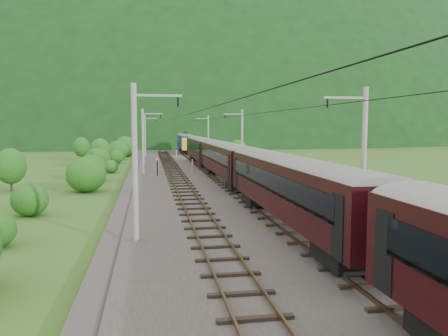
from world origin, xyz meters
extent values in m
plane|color=#28541A|center=(0.00, 0.00, 0.00)|extent=(600.00, 600.00, 0.00)
cube|color=#38332D|center=(0.00, 10.00, 0.15)|extent=(14.00, 220.00, 0.30)
cube|color=brown|center=(-3.12, 10.00, 0.49)|extent=(0.08, 220.00, 0.15)
cube|color=brown|center=(-1.68, 10.00, 0.49)|extent=(0.08, 220.00, 0.15)
cube|color=black|center=(-2.40, 10.00, 0.36)|extent=(2.40, 220.00, 0.12)
cube|color=brown|center=(1.68, 10.00, 0.49)|extent=(0.08, 220.00, 0.15)
cube|color=brown|center=(3.12, 10.00, 0.49)|extent=(0.08, 220.00, 0.15)
cube|color=black|center=(2.40, 10.00, 0.36)|extent=(2.40, 220.00, 0.12)
cylinder|color=gray|center=(-6.20, 0.00, 4.30)|extent=(0.28, 0.28, 8.00)
cube|color=gray|center=(-5.00, 0.00, 7.70)|extent=(2.40, 0.12, 0.12)
cylinder|color=black|center=(-4.00, 0.00, 7.40)|extent=(0.10, 0.10, 0.50)
cylinder|color=gray|center=(-6.20, 32.00, 4.30)|extent=(0.28, 0.28, 8.00)
cube|color=gray|center=(-5.00, 32.00, 7.70)|extent=(2.40, 0.12, 0.12)
cylinder|color=black|center=(-4.00, 32.00, 7.40)|extent=(0.10, 0.10, 0.50)
cylinder|color=gray|center=(-6.20, 64.00, 4.30)|extent=(0.28, 0.28, 8.00)
cube|color=gray|center=(-5.00, 64.00, 7.70)|extent=(2.40, 0.12, 0.12)
cylinder|color=black|center=(-4.00, 64.00, 7.40)|extent=(0.10, 0.10, 0.50)
cylinder|color=gray|center=(-6.20, 96.00, 4.30)|extent=(0.28, 0.28, 8.00)
cube|color=gray|center=(-5.00, 96.00, 7.70)|extent=(2.40, 0.12, 0.12)
cylinder|color=black|center=(-4.00, 96.00, 7.40)|extent=(0.10, 0.10, 0.50)
cylinder|color=gray|center=(-6.20, 128.00, 4.30)|extent=(0.28, 0.28, 8.00)
cube|color=gray|center=(-5.00, 128.00, 7.70)|extent=(2.40, 0.12, 0.12)
cylinder|color=black|center=(-4.00, 128.00, 7.40)|extent=(0.10, 0.10, 0.50)
cylinder|color=gray|center=(6.20, 0.00, 4.30)|extent=(0.28, 0.28, 8.00)
cube|color=gray|center=(5.00, 0.00, 7.70)|extent=(2.40, 0.12, 0.12)
cylinder|color=black|center=(4.00, 0.00, 7.40)|extent=(0.10, 0.10, 0.50)
cylinder|color=gray|center=(6.20, 32.00, 4.30)|extent=(0.28, 0.28, 8.00)
cube|color=gray|center=(5.00, 32.00, 7.70)|extent=(2.40, 0.12, 0.12)
cylinder|color=black|center=(4.00, 32.00, 7.40)|extent=(0.10, 0.10, 0.50)
cylinder|color=gray|center=(6.20, 64.00, 4.30)|extent=(0.28, 0.28, 8.00)
cube|color=gray|center=(5.00, 64.00, 7.70)|extent=(2.40, 0.12, 0.12)
cylinder|color=black|center=(4.00, 64.00, 7.40)|extent=(0.10, 0.10, 0.50)
cylinder|color=gray|center=(6.20, 96.00, 4.30)|extent=(0.28, 0.28, 8.00)
cube|color=gray|center=(5.00, 96.00, 7.70)|extent=(2.40, 0.12, 0.12)
cylinder|color=black|center=(4.00, 96.00, 7.40)|extent=(0.10, 0.10, 0.50)
cylinder|color=gray|center=(6.20, 128.00, 4.30)|extent=(0.28, 0.28, 8.00)
cube|color=gray|center=(5.00, 128.00, 7.70)|extent=(2.40, 0.12, 0.12)
cylinder|color=black|center=(4.00, 128.00, 7.40)|extent=(0.10, 0.10, 0.50)
cylinder|color=black|center=(-2.40, 10.00, 7.10)|extent=(0.03, 198.00, 0.03)
cylinder|color=black|center=(2.40, 10.00, 7.10)|extent=(0.03, 198.00, 0.03)
ellipsoid|color=black|center=(0.00, 260.00, 0.00)|extent=(504.00, 360.00, 244.00)
cube|color=black|center=(2.40, 1.09, 2.79)|extent=(2.68, 20.36, 2.78)
cylinder|color=gray|center=(2.40, 1.09, 4.04)|extent=(2.68, 20.25, 2.68)
cube|color=black|center=(1.04, 1.09, 3.12)|extent=(0.05, 17.91, 1.06)
cube|color=black|center=(3.76, 1.09, 3.12)|extent=(0.05, 17.91, 1.06)
cube|color=black|center=(2.40, -6.04, 0.99)|extent=(2.04, 2.96, 0.83)
cube|color=black|center=(2.40, 8.21, 0.99)|extent=(2.04, 2.96, 0.83)
cube|color=black|center=(2.40, 22.51, 2.79)|extent=(2.68, 20.36, 2.78)
cylinder|color=gray|center=(2.40, 22.51, 4.04)|extent=(2.68, 20.25, 2.68)
cube|color=black|center=(1.04, 22.51, 3.12)|extent=(0.05, 17.91, 1.06)
cube|color=black|center=(3.76, 22.51, 3.12)|extent=(0.05, 17.91, 1.06)
cube|color=black|center=(2.40, 15.38, 0.99)|extent=(2.04, 2.96, 0.83)
cube|color=black|center=(2.40, 29.63, 0.99)|extent=(2.04, 2.96, 0.83)
cube|color=black|center=(2.40, 43.93, 2.79)|extent=(2.68, 20.36, 2.78)
cylinder|color=gray|center=(2.40, 43.93, 4.04)|extent=(2.68, 20.25, 2.68)
cube|color=black|center=(1.04, 43.93, 3.12)|extent=(0.05, 17.91, 1.06)
cube|color=black|center=(3.76, 43.93, 3.12)|extent=(0.05, 17.91, 1.06)
cube|color=black|center=(2.40, 36.80, 0.99)|extent=(2.04, 2.96, 0.83)
cube|color=black|center=(2.40, 51.05, 0.99)|extent=(2.04, 2.96, 0.83)
cube|color=navy|center=(2.40, 73.68, 2.79)|extent=(2.68, 16.66, 2.78)
cylinder|color=gray|center=(2.40, 73.68, 4.04)|extent=(2.68, 16.57, 2.68)
cube|color=black|center=(1.04, 73.68, 3.12)|extent=(0.05, 14.66, 1.06)
cube|color=black|center=(3.76, 73.68, 3.12)|extent=(0.05, 14.66, 1.06)
cube|color=black|center=(2.40, 67.85, 0.99)|extent=(2.04, 2.96, 0.83)
cube|color=black|center=(2.40, 79.50, 0.99)|extent=(2.04, 2.96, 0.83)
cube|color=gold|center=(2.40, 81.80, 2.61)|extent=(2.74, 0.50, 2.50)
cube|color=gold|center=(2.40, 65.55, 2.61)|extent=(2.74, 0.50, 2.50)
cube|color=black|center=(2.40, 76.68, 4.69)|extent=(0.08, 1.60, 0.83)
cylinder|color=red|center=(-0.33, 61.94, 0.98)|extent=(0.14, 0.14, 1.36)
cylinder|color=red|center=(0.09, 34.58, 1.08)|extent=(0.17, 0.17, 1.56)
cylinder|color=black|center=(-4.54, 30.07, 1.24)|extent=(0.13, 0.13, 1.89)
sphere|color=red|center=(-4.54, 30.07, 2.24)|extent=(0.23, 0.23, 0.23)
ellipsoid|color=#204F15|center=(-13.63, 9.13, 1.13)|extent=(2.50, 2.50, 2.25)
ellipsoid|color=#204F15|center=(-11.34, 19.86, 1.66)|extent=(3.69, 3.69, 3.32)
ellipsoid|color=#204F15|center=(-11.95, 28.43, 1.50)|extent=(3.34, 3.34, 3.01)
ellipsoid|color=#204F15|center=(-10.48, 36.71, 0.87)|extent=(1.94, 1.94, 1.75)
ellipsoid|color=#204F15|center=(-12.75, 42.14, 1.58)|extent=(3.52, 3.52, 3.17)
ellipsoid|color=#204F15|center=(-10.87, 51.56, 1.16)|extent=(2.58, 2.58, 2.32)
ellipsoid|color=#204F15|center=(-11.12, 60.17, 1.79)|extent=(3.97, 3.97, 3.57)
ellipsoid|color=#204F15|center=(-10.19, 68.52, 2.09)|extent=(4.64, 4.64, 4.18)
ellipsoid|color=#204F15|center=(-11.32, 79.95, 1.57)|extent=(3.49, 3.49, 3.14)
ellipsoid|color=#204F15|center=(-9.86, 88.58, 1.31)|extent=(2.91, 2.91, 2.62)
ellipsoid|color=#204F15|center=(-11.94, 96.76, 0.82)|extent=(1.81, 1.81, 1.63)
cylinder|color=black|center=(-18.52, 21.85, 1.11)|extent=(0.24, 0.24, 2.23)
ellipsoid|color=#204F15|center=(-18.52, 21.85, 2.38)|extent=(2.86, 2.86, 3.43)
cylinder|color=black|center=(-12.55, 43.79, 1.19)|extent=(0.24, 0.24, 2.38)
ellipsoid|color=#204F15|center=(-12.55, 43.79, 2.55)|extent=(3.06, 3.06, 3.68)
cylinder|color=black|center=(-17.45, 59.17, 1.15)|extent=(0.24, 0.24, 2.30)
ellipsoid|color=#204F15|center=(-17.45, 59.17, 2.47)|extent=(2.96, 2.96, 3.55)
ellipsoid|color=#204F15|center=(10.94, 9.96, 1.25)|extent=(2.77, 2.77, 2.49)
ellipsoid|color=#204F15|center=(12.72, 28.21, 0.73)|extent=(1.63, 1.63, 1.46)
ellipsoid|color=#204F15|center=(10.22, 44.16, 1.15)|extent=(2.55, 2.55, 2.29)
ellipsoid|color=#204F15|center=(11.62, 61.38, 1.60)|extent=(3.55, 3.55, 3.19)
camera|label=1|loc=(-5.49, -22.34, 6.16)|focal=35.00mm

